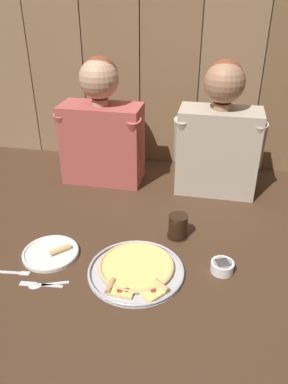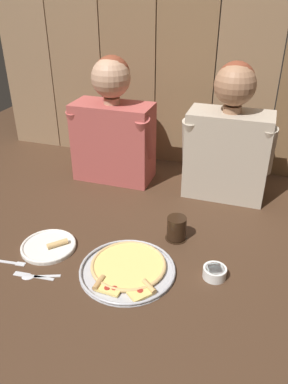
% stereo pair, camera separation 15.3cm
% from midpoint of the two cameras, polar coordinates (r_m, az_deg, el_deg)
% --- Properties ---
extents(ground_plane, '(3.20, 3.20, 0.00)m').
position_cam_midpoint_polar(ground_plane, '(1.55, -4.04, -7.65)').
color(ground_plane, '#422B1C').
extents(pizza_tray, '(0.35, 0.35, 0.03)m').
position_cam_midpoint_polar(pizza_tray, '(1.40, -4.36, -11.65)').
color(pizza_tray, '#B2B2B7').
rests_on(pizza_tray, ground).
extents(dinner_plate, '(0.22, 0.22, 0.03)m').
position_cam_midpoint_polar(dinner_plate, '(1.54, -16.68, -8.87)').
color(dinner_plate, white).
rests_on(dinner_plate, ground).
extents(drinking_glass, '(0.09, 0.09, 0.10)m').
position_cam_midpoint_polar(drinking_glass, '(1.55, 2.35, -5.27)').
color(drinking_glass, black).
rests_on(drinking_glass, ground).
extents(dipping_bowl, '(0.08, 0.08, 0.04)m').
position_cam_midpoint_polar(dipping_bowl, '(1.41, 8.66, -11.14)').
color(dipping_bowl, white).
rests_on(dipping_bowl, ground).
extents(table_fork, '(0.13, 0.03, 0.01)m').
position_cam_midpoint_polar(table_fork, '(1.50, -21.88, -11.31)').
color(table_fork, silver).
rests_on(table_fork, ground).
extents(table_knife, '(0.16, 0.03, 0.01)m').
position_cam_midpoint_polar(table_knife, '(1.42, -18.40, -13.24)').
color(table_knife, silver).
rests_on(table_knife, ground).
extents(table_spoon, '(0.14, 0.07, 0.01)m').
position_cam_midpoint_polar(table_spoon, '(1.42, -18.31, -13.24)').
color(table_spoon, silver).
rests_on(table_spoon, ground).
extents(diner_left, '(0.44, 0.21, 0.63)m').
position_cam_midpoint_polar(diner_left, '(1.92, -8.72, 9.64)').
color(diner_left, '#AD4C47').
rests_on(diner_left, ground).
extents(diner_right, '(0.42, 0.20, 0.63)m').
position_cam_midpoint_polar(diner_right, '(1.81, 8.90, 8.47)').
color(diner_right, '#B2A38E').
rests_on(diner_right, ground).
extents(wooden_backdrop_wall, '(2.19, 0.03, 1.45)m').
position_cam_midpoint_polar(wooden_backdrop_wall, '(2.04, 1.76, 23.63)').
color(wooden_backdrop_wall, '#8A6B4C').
rests_on(wooden_backdrop_wall, ground).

